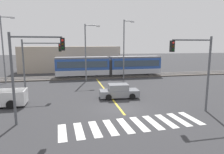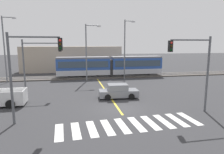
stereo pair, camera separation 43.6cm
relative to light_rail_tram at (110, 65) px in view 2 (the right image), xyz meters
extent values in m
plane|color=#333335|center=(-2.54, -17.79, -2.05)|extent=(200.00, 200.00, 0.00)
cube|color=#4C4742|center=(-2.54, 0.01, -1.96)|extent=(120.00, 4.00, 0.18)
cube|color=#939399|center=(-2.54, -0.71, -1.82)|extent=(120.00, 0.08, 0.10)
cube|color=#939399|center=(-2.54, 0.73, -1.82)|extent=(120.00, 0.08, 0.10)
cube|color=#B7BAC1|center=(-4.75, 0.01, -1.07)|extent=(9.00, 2.60, 0.90)
cube|color=#284C9E|center=(-4.75, 0.01, 0.33)|extent=(9.00, 2.60, 1.90)
cube|color=#384756|center=(-4.75, -1.31, 0.38)|extent=(8.28, 0.04, 1.04)
cube|color=slate|center=(-4.75, 0.01, 1.42)|extent=(9.00, 2.39, 0.28)
cylinder|color=black|center=(-2.27, 0.01, -1.52)|extent=(0.70, 0.20, 0.70)
cylinder|color=black|center=(-7.22, 0.01, -1.52)|extent=(0.70, 0.20, 0.70)
cube|color=#B7BAC1|center=(4.75, 0.01, -1.07)|extent=(9.00, 2.60, 0.90)
cube|color=#284C9E|center=(4.75, 0.01, 0.33)|extent=(9.00, 2.60, 1.90)
cube|color=#384756|center=(4.75, -1.31, 0.38)|extent=(8.28, 0.04, 1.04)
cube|color=slate|center=(4.75, 0.01, 1.42)|extent=(9.00, 2.39, 0.28)
cylinder|color=black|center=(7.22, 0.01, -1.52)|extent=(0.70, 0.20, 0.70)
cylinder|color=black|center=(2.28, 0.01, -1.52)|extent=(0.70, 0.20, 0.70)
cube|color=#2D2D2D|center=(0.00, 0.01, -0.37)|extent=(0.50, 2.34, 2.80)
cube|color=silver|center=(-7.48, -21.72, -2.04)|extent=(0.72, 2.83, 0.01)
cube|color=silver|center=(-6.39, -21.66, -2.04)|extent=(0.72, 2.83, 0.01)
cube|color=silver|center=(-5.29, -21.59, -2.04)|extent=(0.72, 2.83, 0.01)
cube|color=silver|center=(-4.19, -21.53, -2.04)|extent=(0.72, 2.83, 0.01)
cube|color=silver|center=(-3.09, -21.46, -2.04)|extent=(0.72, 2.83, 0.01)
cube|color=silver|center=(-1.99, -21.40, -2.04)|extent=(0.72, 2.83, 0.01)
cube|color=silver|center=(-0.90, -21.34, -2.04)|extent=(0.72, 2.83, 0.01)
cube|color=silver|center=(0.20, -21.27, -2.04)|extent=(0.72, 2.83, 0.01)
cube|color=silver|center=(1.30, -21.21, -2.04)|extent=(0.72, 2.83, 0.01)
cube|color=silver|center=(2.40, -21.15, -2.04)|extent=(0.72, 2.83, 0.01)
cube|color=gold|center=(-2.54, -10.71, -2.05)|extent=(0.20, 17.44, 0.01)
cube|color=gray|center=(-1.70, -14.06, -1.53)|extent=(4.30, 1.96, 0.72)
cube|color=gray|center=(-1.80, -14.05, -0.85)|extent=(2.19, 1.65, 0.64)
cube|color=#384756|center=(-0.80, -14.11, -0.85)|extent=(0.19, 1.43, 0.52)
cube|color=#384756|center=(-1.75, -13.27, -0.85)|extent=(1.78, 0.15, 0.48)
cylinder|color=black|center=(-0.39, -13.29, -1.73)|extent=(0.65, 0.26, 0.64)
cylinder|color=black|center=(-0.49, -14.99, -1.73)|extent=(0.65, 0.26, 0.64)
cylinder|color=black|center=(-2.90, -13.13, -1.73)|extent=(0.65, 0.26, 0.64)
cylinder|color=black|center=(-3.01, -14.83, -1.73)|extent=(0.65, 0.26, 0.64)
cube|color=silver|center=(-12.52, -15.65, -0.72)|extent=(2.70, 0.14, 0.36)
cube|color=silver|center=(-12.53, -13.81, -0.72)|extent=(2.70, 0.14, 0.36)
cube|color=silver|center=(-11.10, -14.72, -0.72)|extent=(0.13, 1.96, 0.36)
cylinder|color=black|center=(-12.17, -15.70, -1.65)|extent=(0.80, 0.29, 0.80)
cylinder|color=black|center=(-12.18, -13.74, -1.65)|extent=(0.80, 0.29, 0.80)
cylinder|color=#515459|center=(-11.87, -10.96, 1.10)|extent=(0.18, 0.18, 6.30)
cylinder|color=#515459|center=(-9.87, -10.96, 3.84)|extent=(4.00, 0.12, 0.12)
cube|color=black|center=(-7.87, -10.96, 3.34)|extent=(0.32, 0.28, 0.90)
sphere|color=red|center=(-7.87, -11.11, 3.61)|extent=(0.18, 0.18, 0.18)
sphere|color=#3A2706|center=(-7.87, -11.11, 3.34)|extent=(0.18, 0.18, 0.18)
sphere|color=black|center=(-7.87, -11.11, 3.07)|extent=(0.18, 0.18, 0.18)
cylinder|color=#515459|center=(4.69, -19.84, 1.16)|extent=(0.18, 0.18, 6.42)
cylinder|color=#515459|center=(2.94, -19.84, 4.07)|extent=(3.50, 0.12, 0.12)
cube|color=black|center=(1.19, -19.84, 3.57)|extent=(0.32, 0.28, 0.90)
sphere|color=red|center=(1.19, -19.99, 3.84)|extent=(0.18, 0.18, 0.18)
sphere|color=#3A2706|center=(1.19, -19.99, 3.57)|extent=(0.18, 0.18, 0.18)
sphere|color=black|center=(1.19, -19.99, 3.30)|extent=(0.18, 0.18, 0.18)
cylinder|color=#515459|center=(-10.80, -19.66, 1.25)|extent=(0.18, 0.18, 6.59)
cylinder|color=#515459|center=(-9.05, -19.66, 4.23)|extent=(3.50, 0.12, 0.12)
cube|color=black|center=(-7.30, -19.66, 3.73)|extent=(0.32, 0.28, 0.90)
sphere|color=red|center=(-7.30, -19.81, 4.00)|extent=(0.18, 0.18, 0.18)
sphere|color=#3A2706|center=(-7.30, -19.81, 3.73)|extent=(0.18, 0.18, 0.18)
sphere|color=black|center=(-7.30, -19.81, 3.46)|extent=(0.18, 0.18, 0.18)
cylinder|color=slate|center=(-16.35, -2.50, 2.86)|extent=(0.20, 0.20, 9.81)
cylinder|color=slate|center=(-15.52, -2.50, 7.56)|extent=(1.66, 0.12, 0.12)
cube|color=#B2B2B7|center=(-14.69, -2.50, 7.46)|extent=(0.56, 0.28, 0.20)
cylinder|color=slate|center=(-4.41, -3.32, 2.35)|extent=(0.20, 0.20, 8.80)
cylinder|color=slate|center=(-3.40, -3.32, 6.55)|extent=(2.00, 0.12, 0.12)
cube|color=#B2B2B7|center=(-2.40, -3.32, 6.45)|extent=(0.56, 0.28, 0.20)
cylinder|color=slate|center=(1.93, -2.58, 2.78)|extent=(0.20, 0.20, 9.67)
cylinder|color=slate|center=(2.63, -2.58, 7.42)|extent=(1.40, 0.12, 0.12)
cube|color=#B2B2B7|center=(3.33, -2.58, 7.32)|extent=(0.56, 0.28, 0.20)
cube|color=tan|center=(-6.62, 9.85, 0.60)|extent=(20.70, 6.00, 5.29)
camera|label=1|loc=(-6.83, -34.56, 3.74)|focal=32.00mm
camera|label=2|loc=(-6.40, -34.64, 3.74)|focal=32.00mm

